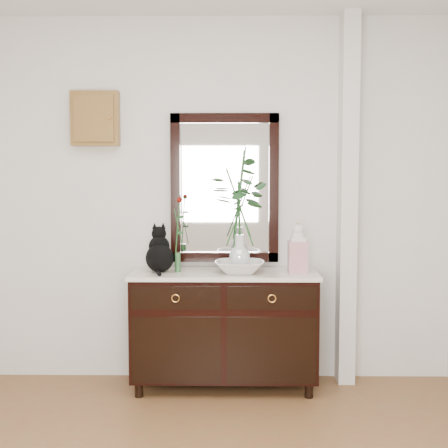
{
  "coord_description": "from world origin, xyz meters",
  "views": [
    {
      "loc": [
        0.15,
        -2.67,
        1.56
      ],
      "look_at": [
        0.1,
        1.63,
        1.2
      ],
      "focal_mm": 50.0,
      "sensor_mm": 36.0,
      "label": 1
    }
  ],
  "objects_px": {
    "lotus_bowl": "(240,267)",
    "sideboard": "(224,323)",
    "ginger_jar": "(298,248)",
    "cat": "(160,249)"
  },
  "relations": [
    {
      "from": "sideboard",
      "to": "lotus_bowl",
      "type": "relative_size",
      "value": 3.78
    },
    {
      "from": "lotus_bowl",
      "to": "ginger_jar",
      "type": "bearing_deg",
      "value": 4.85
    },
    {
      "from": "sideboard",
      "to": "ginger_jar",
      "type": "bearing_deg",
      "value": -2.58
    },
    {
      "from": "lotus_bowl",
      "to": "sideboard",
      "type": "bearing_deg",
      "value": 151.76
    },
    {
      "from": "sideboard",
      "to": "cat",
      "type": "height_order",
      "value": "cat"
    },
    {
      "from": "lotus_bowl",
      "to": "ginger_jar",
      "type": "relative_size",
      "value": 0.99
    },
    {
      "from": "sideboard",
      "to": "lotus_bowl",
      "type": "xyz_separation_m",
      "value": [
        0.11,
        -0.06,
        0.42
      ]
    },
    {
      "from": "cat",
      "to": "lotus_bowl",
      "type": "height_order",
      "value": "cat"
    },
    {
      "from": "cat",
      "to": "ginger_jar",
      "type": "distance_m",
      "value": 0.98
    },
    {
      "from": "ginger_jar",
      "to": "sideboard",
      "type": "bearing_deg",
      "value": 177.42
    }
  ]
}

